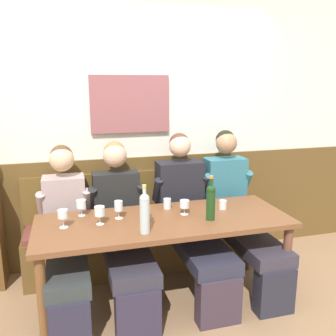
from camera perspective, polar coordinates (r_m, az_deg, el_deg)
name	(u,v)px	position (r m, az deg, el deg)	size (l,w,h in m)	color
ground_plane	(171,316)	(3.10, 0.50, -22.19)	(6.80, 6.80, 0.02)	#916C4B
room_wall_back	(141,123)	(3.61, -4.34, 7.06)	(6.80, 0.12, 2.80)	silver
wood_wainscot_panel	(143,208)	(3.75, -3.93, -6.33)	(6.80, 0.03, 1.07)	brown
wall_bench	(148,240)	(3.65, -3.17, -11.15)	(2.30, 0.42, 0.94)	brown
dining_table	(164,229)	(2.94, -0.56, -9.56)	(2.00, 0.76, 0.73)	brown
person_center_right_seat	(66,225)	(3.15, -15.78, -8.66)	(0.46, 1.18, 1.26)	#282639
person_center_left_seat	(122,222)	(3.16, -7.26, -8.47)	(0.52, 1.18, 1.27)	#2D273B
person_right_seat	(189,212)	(3.31, 3.31, -6.88)	(0.54, 1.18, 1.33)	#382B38
person_left_seat	(237,206)	(3.49, 10.78, -5.92)	(0.50, 1.17, 1.34)	#242431
wine_bottle_green_tall	(211,201)	(2.87, 6.73, -5.15)	(0.07, 0.07, 0.36)	#1A3C17
wine_bottle_clear_water	(145,212)	(2.60, -3.68, -6.88)	(0.07, 0.07, 0.36)	#B4C3C5
wine_glass_left_end	(119,207)	(2.91, -7.77, -6.07)	(0.07, 0.07, 0.15)	silver
wine_glass_near_bucket	(81,205)	(3.03, -13.47, -5.63)	(0.08, 0.08, 0.13)	silver
wine_glass_mid_left	(184,204)	(2.98, 2.61, -5.73)	(0.08, 0.08, 0.12)	silver
wine_glass_center_rear	(100,212)	(2.82, -10.69, -6.79)	(0.08, 0.08, 0.14)	silver
wine_glass_right_end	(63,215)	(2.82, -16.17, -7.08)	(0.08, 0.08, 0.14)	silver
water_tumbler_left	(223,205)	(3.15, 8.59, -5.71)	(0.06, 0.06, 0.08)	silver
water_tumbler_right	(167,204)	(3.13, -0.13, -5.59)	(0.07, 0.07, 0.09)	silver
water_tumbler_center	(146,213)	(2.90, -3.47, -7.07)	(0.06, 0.06, 0.10)	silver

